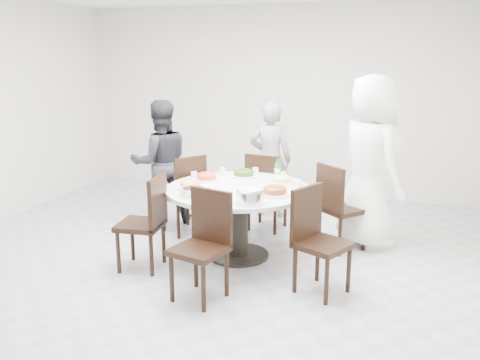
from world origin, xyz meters
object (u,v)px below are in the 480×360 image
(chair_sw, at_px, (140,223))
(beverage_bottle, at_px, (277,169))
(chair_nw, at_px, (183,194))
(diner_middle, at_px, (270,160))
(chair_s, at_px, (199,248))
(chair_n, at_px, (268,191))
(chair_se, at_px, (323,242))
(rice_bowl, at_px, (250,197))
(dining_table, at_px, (239,222))
(diner_right, at_px, (369,162))
(diner_left, at_px, (161,162))
(soup_bowl, at_px, (193,192))
(chair_ne, at_px, (342,207))

(chair_sw, distance_m, beverage_bottle, 1.60)
(chair_nw, distance_m, diner_middle, 1.28)
(chair_s, height_order, diner_middle, diner_middle)
(chair_n, relative_size, chair_se, 1.00)
(diner_middle, xyz_separation_m, rice_bowl, (0.32, -1.95, 0.05))
(rice_bowl, bearing_deg, beverage_bottle, 89.19)
(dining_table, bearing_deg, diner_right, 32.85)
(chair_sw, height_order, chair_s, same)
(chair_se, relative_size, diner_right, 0.50)
(chair_nw, relative_size, chair_s, 1.00)
(dining_table, xyz_separation_m, chair_se, (0.97, -0.57, 0.10))
(diner_left, bearing_deg, diner_middle, 173.40)
(chair_n, xyz_separation_m, chair_s, (-0.08, -1.98, 0.00))
(diner_middle, bearing_deg, dining_table, 86.73)
(chair_sw, distance_m, diner_right, 2.53)
(soup_bowl, bearing_deg, chair_n, 74.53)
(chair_ne, bearing_deg, chair_sw, 73.92)
(chair_sw, bearing_deg, diner_middle, 152.87)
(chair_ne, relative_size, diner_right, 0.50)
(rice_bowl, bearing_deg, chair_sw, -174.97)
(chair_nw, xyz_separation_m, beverage_bottle, (1.16, -0.02, 0.38))
(chair_nw, bearing_deg, chair_s, 63.21)
(diner_right, distance_m, diner_left, 2.52)
(dining_table, relative_size, rice_bowl, 5.86)
(chair_ne, xyz_separation_m, diner_left, (-2.28, 0.22, 0.30))
(chair_nw, xyz_separation_m, diner_left, (-0.41, 0.26, 0.30))
(rice_bowl, relative_size, soup_bowl, 1.03)
(dining_table, relative_size, beverage_bottle, 6.82)
(chair_sw, distance_m, chair_se, 1.79)
(soup_bowl, bearing_deg, chair_ne, 36.69)
(chair_ne, relative_size, diner_left, 0.61)
(chair_sw, xyz_separation_m, beverage_bottle, (1.11, 1.08, 0.38))
(chair_sw, height_order, chair_se, same)
(chair_ne, relative_size, chair_nw, 1.00)
(dining_table, height_order, diner_right, diner_right)
(dining_table, height_order, chair_nw, chair_nw)
(diner_right, relative_size, diner_middle, 1.25)
(rice_bowl, xyz_separation_m, soup_bowl, (-0.59, 0.06, -0.02))
(chair_s, distance_m, soup_bowl, 0.74)
(diner_middle, bearing_deg, chair_se, 111.43)
(chair_sw, relative_size, diner_right, 0.50)
(chair_se, bearing_deg, diner_left, 85.32)
(chair_n, distance_m, beverage_bottle, 0.63)
(diner_right, distance_m, rice_bowl, 1.62)
(chair_se, bearing_deg, chair_sw, 116.88)
(chair_sw, relative_size, diner_middle, 0.63)
(chair_n, height_order, chair_nw, same)
(dining_table, xyz_separation_m, chair_nw, (-0.87, 0.52, 0.10))
(diner_right, bearing_deg, chair_s, 106.55)
(chair_ne, xyz_separation_m, rice_bowl, (-0.73, -1.05, 0.33))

